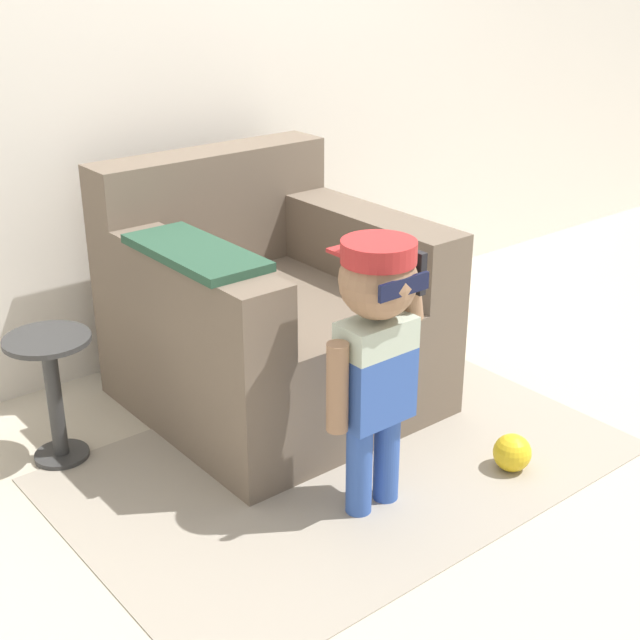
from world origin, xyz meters
The scene contains 7 objects.
ground_plane centered at (0.00, 0.00, 0.00)m, with size 10.00×10.00×0.00m, color #BCB29E.
wall_back centered at (0.00, 0.68, 1.30)m, with size 10.00×0.05×2.60m.
armchair centered at (-0.23, 0.02, 0.35)m, with size 1.01×1.04×0.92m.
person_child centered at (-0.40, -0.77, 0.60)m, with size 0.36×0.27×0.89m.
side_table centered at (-1.06, 0.12, 0.28)m, with size 0.29×0.29×0.46m.
rug centered at (-0.31, -0.53, 0.00)m, with size 1.87×1.24×0.01m.
toy_ball centered at (0.11, -0.92, 0.07)m, with size 0.13×0.13×0.13m.
Camera 1 is at (-2.04, -2.53, 1.68)m, focal length 50.00 mm.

